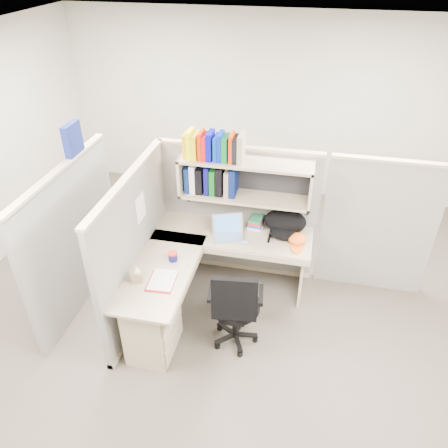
% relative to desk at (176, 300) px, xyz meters
% --- Properties ---
extents(ground, '(6.00, 6.00, 0.00)m').
position_rel_desk_xyz_m(ground, '(0.41, 0.29, -0.44)').
color(ground, '#332F27').
rests_on(ground, ground).
extents(room_shell, '(6.00, 6.00, 6.00)m').
position_rel_desk_xyz_m(room_shell, '(0.41, 0.29, 1.18)').
color(room_shell, '#AAA799').
rests_on(room_shell, ground).
extents(cubicle, '(3.79, 1.84, 1.95)m').
position_rel_desk_xyz_m(cubicle, '(0.04, 0.74, 0.47)').
color(cubicle, slate).
rests_on(cubicle, ground).
extents(desk, '(1.74, 1.75, 0.73)m').
position_rel_desk_xyz_m(desk, '(0.00, 0.00, 0.00)').
color(desk, tan).
rests_on(desk, ground).
extents(laptop, '(0.43, 0.43, 0.24)m').
position_rel_desk_xyz_m(laptop, '(0.38, 0.76, 0.41)').
color(laptop, silver).
rests_on(laptop, desk).
extents(backpack, '(0.54, 0.47, 0.27)m').
position_rel_desk_xyz_m(backpack, '(0.96, 0.95, 0.43)').
color(backpack, black).
rests_on(backpack, desk).
extents(orange_cap, '(0.20, 0.23, 0.11)m').
position_rel_desk_xyz_m(orange_cap, '(1.11, 0.83, 0.34)').
color(orange_cap, '#FF6116').
rests_on(orange_cap, desk).
extents(snack_canister, '(0.10, 0.10, 0.10)m').
position_rel_desk_xyz_m(snack_canister, '(-0.09, 0.26, 0.34)').
color(snack_canister, '#11105E').
rests_on(snack_canister, desk).
extents(tissue_box, '(0.13, 0.13, 0.17)m').
position_rel_desk_xyz_m(tissue_box, '(-0.33, -0.11, 0.38)').
color(tissue_box, '#997F57').
rests_on(tissue_box, desk).
extents(mouse, '(0.10, 0.08, 0.04)m').
position_rel_desk_xyz_m(mouse, '(0.57, 0.70, 0.31)').
color(mouse, '#8498BC').
rests_on(mouse, desk).
extents(paper_cup, '(0.10, 0.10, 0.11)m').
position_rel_desk_xyz_m(paper_cup, '(0.33, 1.00, 0.35)').
color(paper_cup, silver).
rests_on(paper_cup, desk).
extents(book_stack, '(0.19, 0.24, 0.11)m').
position_rel_desk_xyz_m(book_stack, '(0.64, 1.07, 0.35)').
color(book_stack, gray).
rests_on(book_stack, desk).
extents(loose_paper, '(0.25, 0.33, 0.00)m').
position_rel_desk_xyz_m(loose_paper, '(-0.10, -0.05, 0.29)').
color(loose_paper, white).
rests_on(loose_paper, desk).
extents(task_chair, '(0.55, 0.51, 1.01)m').
position_rel_desk_xyz_m(task_chair, '(0.61, -0.04, -0.08)').
color(task_chair, black).
rests_on(task_chair, ground).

